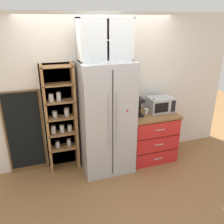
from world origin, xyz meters
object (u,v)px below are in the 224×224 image
bottle_amber (153,107)px  chalkboard_menu (25,133)px  coffee_maker (137,107)px  mug_cream (146,111)px  microwave (160,104)px  refrigerator (106,118)px

bottle_amber → chalkboard_menu: 2.20m
coffee_maker → mug_cream: coffee_maker is taller
mug_cream → bottle_amber: bearing=-17.2°
microwave → coffee_maker: (-0.47, -0.04, 0.03)m
coffee_maker → bottle_amber: (0.30, -0.03, -0.03)m
refrigerator → mug_cream: refrigerator is taller
microwave → chalkboard_menu: size_ratio=0.31×
chalkboard_menu → bottle_amber: bearing=-7.9°
refrigerator → mug_cream: 0.75m
mug_cream → chalkboard_menu: (-2.04, 0.26, -0.23)m
mug_cream → chalkboard_menu: bearing=172.7°
chalkboard_menu → microwave: bearing=-5.7°
bottle_amber → microwave: bearing=22.0°
coffee_maker → refrigerator: bearing=-175.8°
refrigerator → microwave: refrigerator is taller
refrigerator → chalkboard_menu: (-1.29, 0.31, -0.21)m
microwave → coffee_maker: coffee_maker is taller
mug_cream → coffee_maker: bearing=-177.0°
bottle_amber → coffee_maker: bearing=175.0°
bottle_amber → mug_cream: bearing=162.8°
coffee_maker → microwave: bearing=5.1°
microwave → chalkboard_menu: chalkboard_menu is taller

